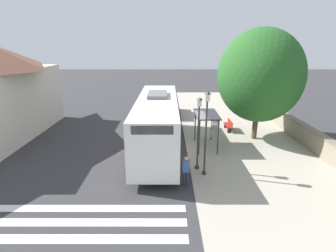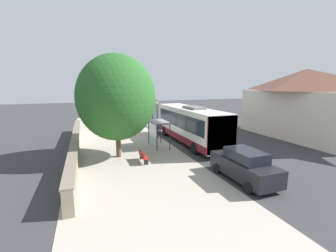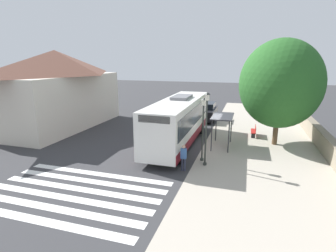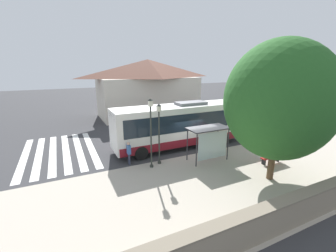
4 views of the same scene
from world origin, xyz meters
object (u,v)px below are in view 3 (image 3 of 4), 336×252
at_px(pedestrian, 184,156).
at_px(bench, 254,131).
at_px(shade_tree, 280,84).
at_px(street_lamp_far, 203,124).
at_px(parked_car_behind_bus, 207,112).
at_px(street_lamp_near, 206,123).
at_px(bus_shelter, 224,122).
at_px(bus, 179,120).

bearing_deg(pedestrian, bench, -114.83).
bearing_deg(shade_tree, street_lamp_far, 46.25).
distance_m(street_lamp_far, parked_car_behind_bus, 12.49).
xyz_separation_m(bench, street_lamp_near, (3.04, 7.74, 2.26)).
distance_m(pedestrian, parked_car_behind_bus, 14.23).
bearing_deg(bench, bus_shelter, 58.22).
height_order(bus_shelter, bench, bus_shelter).
bearing_deg(bus, bus_shelter, -175.52).
distance_m(bus_shelter, street_lamp_far, 3.55).
xyz_separation_m(bus_shelter, parked_car_behind_bus, (2.63, -8.95, -1.05)).
height_order(pedestrian, street_lamp_near, street_lamp_near).
distance_m(bench, street_lamp_far, 8.05).
xyz_separation_m(bus_shelter, pedestrian, (1.85, 5.26, -1.04)).
height_order(street_lamp_near, parked_car_behind_bus, street_lamp_near).
relative_size(bus_shelter, shade_tree, 0.36).
distance_m(bus_shelter, shade_tree, 5.02).
xyz_separation_m(bus, shade_tree, (-7.28, -2.02, 2.81)).
bearing_deg(pedestrian, shade_tree, -128.96).
distance_m(bus, street_lamp_near, 4.72).
bearing_deg(bus_shelter, street_lamp_near, 79.46).
xyz_separation_m(bus_shelter, shade_tree, (-3.81, -1.75, 2.75)).
bearing_deg(shade_tree, bus, 15.55).
distance_m(street_lamp_far, shade_tree, 7.41).
distance_m(bench, shade_tree, 4.92).
bearing_deg(street_lamp_near, bench, -111.43).
distance_m(street_lamp_near, shade_tree, 7.65).
bearing_deg(bus, shade_tree, -164.45).
distance_m(bus, bus_shelter, 3.47).
bearing_deg(bus_shelter, parked_car_behind_bus, -73.63).
distance_m(pedestrian, shade_tree, 9.78).
bearing_deg(bus_shelter, pedestrian, 70.57).
relative_size(bus, shade_tree, 1.40).
height_order(street_lamp_far, parked_car_behind_bus, street_lamp_far).
distance_m(bench, parked_car_behind_bus, 7.22).
distance_m(pedestrian, street_lamp_near, 2.42).
bearing_deg(bus, street_lamp_far, 127.91).
height_order(bench, parked_car_behind_bus, parked_car_behind_bus).
xyz_separation_m(bus_shelter, street_lamp_near, (0.75, 4.05, 0.75)).
relative_size(street_lamp_near, street_lamp_far, 1.10).
bearing_deg(street_lamp_far, bus_shelter, -107.69).
height_order(bench, street_lamp_near, street_lamp_near).
height_order(pedestrian, shade_tree, shade_tree).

